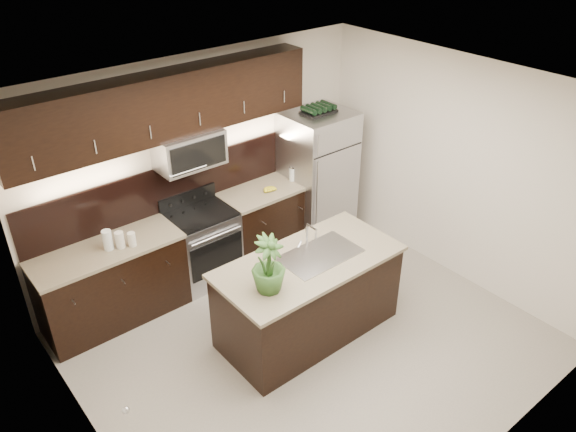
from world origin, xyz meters
The scene contains 12 objects.
ground centered at (0.00, 0.00, 0.00)m, with size 4.50×4.50×0.00m, color gray.
room_walls centered at (-0.11, -0.04, 1.70)m, with size 4.52×4.02×2.71m.
counter_run centered at (-0.46, 1.69, 0.47)m, with size 3.51×0.65×0.94m.
upper_fixtures centered at (-0.43, 1.84, 2.14)m, with size 3.49×0.40×1.66m.
island centered at (0.10, 0.15, 0.47)m, with size 1.96×0.96×0.94m.
sink_faucet centered at (0.25, 0.16, 0.96)m, with size 0.84×0.50×0.28m.
refrigerator centered at (1.53, 1.63, 0.88)m, with size 0.85×0.77×1.76m, color #B2B2B7.
wine_rack centered at (1.53, 1.63, 1.81)m, with size 0.44×0.27×0.10m.
plant centered at (-0.51, 0.03, 1.23)m, with size 0.32×0.32×0.57m, color #2E5321.
canisters centered at (-1.31, 1.60, 1.04)m, with size 0.31×0.19×0.22m.
french_press centered at (1.12, 1.64, 1.04)m, with size 0.09×0.09×0.26m.
bananas centered at (0.66, 1.61, 0.97)m, with size 0.18×0.14×0.05m, color gold.
Camera 1 is at (-3.04, -3.34, 4.25)m, focal length 35.00 mm.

